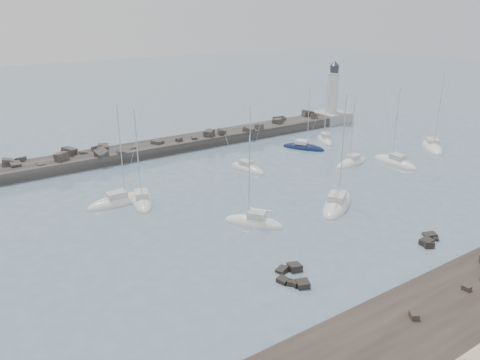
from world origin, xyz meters
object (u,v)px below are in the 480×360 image
Objects in this scene: sailboat_4 at (120,202)px; sailboat_11 at (432,148)px; sailboat_6 at (247,169)px; sailboat_9 at (352,163)px; lighthouse at (332,109)px; sailboat_5 at (254,223)px; sailboat_7 at (337,205)px; sailboat_12 at (325,140)px; sailboat_3 at (142,201)px; sailboat_8 at (303,148)px; sailboat_10 at (395,163)px.

sailboat_11 is at bearing -7.43° from sailboat_4.
sailboat_9 reaches higher than sailboat_6.
lighthouse is 1.17× the size of sailboat_9.
sailboat_5 is 12.79m from sailboat_7.
sailboat_5 is 41.11m from sailboat_12.
sailboat_6 is (11.05, 17.44, -0.02)m from sailboat_5.
sailboat_3 reaches higher than sailboat_8.
sailboat_11 is at bearing -6.44° from sailboat_3.
lighthouse reaches higher than sailboat_8.
sailboat_3 reaches higher than sailboat_6.
sailboat_10 is (7.08, -15.63, 0.02)m from sailboat_8.
sailboat_6 is 0.84× the size of sailboat_10.
sailboat_3 reaches higher than sailboat_5.
sailboat_3 is at bearing -159.91° from lighthouse.
sailboat_5 is at bearing -145.65° from sailboat_12.
sailboat_10 reaches higher than sailboat_6.
sailboat_9 reaches higher than sailboat_12.
sailboat_11 reaches higher than lighthouse.
sailboat_10 is (45.33, -9.82, 0.01)m from sailboat_4.
sailboat_8 is at bearing 8.63° from sailboat_4.
sailboat_5 is at bearing -58.87° from sailboat_3.
sailboat_4 is 38.69m from sailboat_8.
sailboat_4 is 1.19× the size of sailboat_5.
sailboat_11 is at bearing -48.07° from sailboat_12.
lighthouse is 1.17× the size of sailboat_12.
sailboat_10 is at bearing -12.23° from sailboat_4.
sailboat_10 reaches higher than sailboat_5.
sailboat_7 is (21.43, -16.05, 0.01)m from sailboat_3.
sailboat_10 is at bearing 9.96° from sailboat_5.
sailboat_7 reaches higher than sailboat_6.
sailboat_12 is (33.94, 23.20, -0.00)m from sailboat_5.
sailboat_3 reaches higher than sailboat_12.
sailboat_7 is at bearing -85.06° from sailboat_6.
sailboat_4 is at bearing 125.69° from sailboat_5.
sailboat_11 is (0.64, -26.67, -2.95)m from lighthouse.
sailboat_4 reaches higher than sailboat_9.
sailboat_6 is 0.95× the size of sailboat_9.
sailboat_7 reaches higher than sailboat_5.
sailboat_11 reaches higher than sailboat_5.
sailboat_6 is (-35.79, -17.36, -2.95)m from lighthouse.
sailboat_11 is 20.26m from sailboat_12.
sailboat_4 is 46.38m from sailboat_10.
sailboat_5 is 0.77× the size of sailboat_7.
sailboat_3 is 56.58m from sailboat_11.
sailboat_8 is 0.92× the size of sailboat_10.
sailboat_6 is at bearing 8.53° from sailboat_3.
lighthouse reaches higher than sailboat_3.
sailboat_10 reaches higher than sailboat_8.
sailboat_7 reaches higher than sailboat_4.
sailboat_10 is at bearing -89.85° from sailboat_12.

